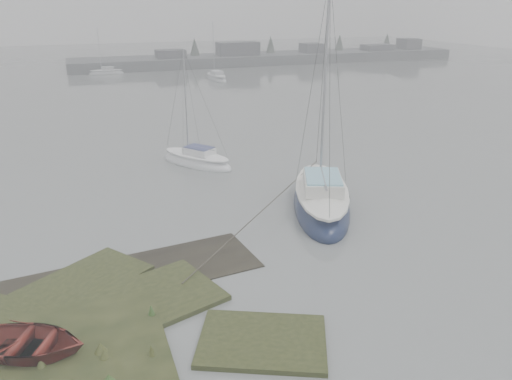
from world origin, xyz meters
name	(u,v)px	position (x,y,z in m)	size (l,w,h in m)	color
ground	(123,118)	(0.00, 30.00, 0.00)	(160.00, 160.00, 0.00)	slate
far_shoreline	(278,57)	(26.84, 61.90, 0.85)	(60.00, 8.00, 4.15)	#4C4F51
sailboat_main	(321,201)	(6.49, 7.67, 0.33)	(5.26, 8.02, 10.79)	#101A38
sailboat_white	(197,161)	(2.69, 15.98, 0.22)	(4.20, 4.99, 7.00)	white
sailboat_far_b	(216,78)	(12.85, 47.56, 0.22)	(2.11, 5.25, 7.24)	#B5BCC0
sailboat_far_c	(106,73)	(0.83, 57.36, 0.19)	(4.44, 1.52, 6.23)	#A6ACB1
dinghy	(26,342)	(-5.56, 1.00, 0.55)	(2.27, 3.18, 0.66)	maroon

